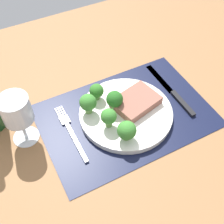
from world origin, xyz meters
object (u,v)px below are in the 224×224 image
Objects in this scene: plate at (126,113)px; wine_glass at (17,112)px; steak at (136,102)px; knife at (173,93)px; fork at (71,132)px.

wine_glass reaches higher than plate.
knife is at bearing -1.36° from steak.
steak is 30.60cm from wine_glass.
steak is 18.97cm from fork.
knife is at bearing -6.92° from wine_glass.
wine_glass is at bearing 170.75° from steak.
plate is 1.30× the size of fork.
wine_glass is (-10.61, 4.20, 9.48)cm from fork.
wine_glass reaches higher than knife.
fork is at bearing 178.19° from steak.
plate is at bearing -8.31° from fork.
knife is (31.28, -0.89, 0.05)cm from fork.
steak reaches higher than plate.
fork is (-18.79, 0.59, -2.50)cm from steak.
plate is 1.08× the size of knife.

